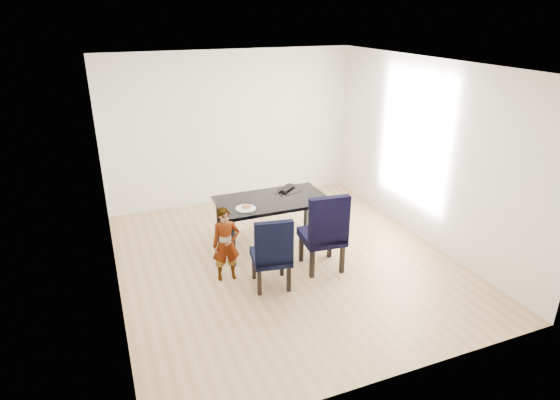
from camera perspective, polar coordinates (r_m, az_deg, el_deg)
name	(u,v)px	position (r m, az deg, el deg)	size (l,w,h in m)	color
floor	(285,260)	(6.72, 0.64, -7.37)	(4.50, 5.00, 0.01)	tan
ceiling	(286,64)	(5.87, 0.76, 16.29)	(4.50, 5.00, 0.01)	white
wall_back	(232,128)	(8.44, -5.93, 8.67)	(4.50, 0.01, 2.70)	white
wall_front	(398,257)	(4.15, 14.19, -6.74)	(4.50, 0.01, 2.70)	silver
wall_left	(105,194)	(5.74, -20.59, 0.73)	(0.01, 5.00, 2.70)	white
wall_right	(426,152)	(7.29, 17.36, 5.60)	(0.01, 5.00, 2.70)	silver
dining_table	(272,222)	(6.96, -0.92, -2.75)	(1.60, 0.90, 0.75)	black
chair_left	(271,251)	(5.92, -1.13, -6.22)	(0.47, 0.49, 0.99)	black
chair_right	(322,230)	(6.32, 5.15, -3.65)	(0.54, 0.56, 1.13)	black
child	(226,244)	(6.10, -6.60, -5.39)	(0.37, 0.24, 1.00)	#EF3F14
plate	(246,208)	(6.49, -4.20, -1.03)	(0.28, 0.28, 0.02)	white
sandwich	(246,206)	(6.46, -4.12, -0.77)	(0.15, 0.07, 0.06)	#AA6F3D
laptop	(284,187)	(7.22, 0.48, 1.55)	(0.36, 0.23, 0.03)	black
cable_tangle	(285,195)	(6.95, 0.57, 0.60)	(0.15, 0.15, 0.01)	black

